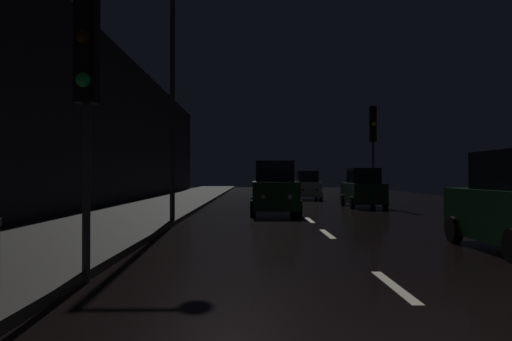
% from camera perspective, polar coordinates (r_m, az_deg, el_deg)
% --- Properties ---
extents(ground, '(25.71, 84.00, 0.02)m').
position_cam_1_polar(ground, '(28.97, 3.62, -3.70)').
color(ground, black).
extents(sidewalk_left, '(4.40, 84.00, 0.15)m').
position_cam_1_polar(sidewalk_left, '(29.27, -9.52, -3.49)').
color(sidewalk_left, '#33302D').
rests_on(sidewalk_left, ground).
extents(building_facade_left, '(0.80, 63.00, 8.18)m').
position_cam_1_polar(building_facade_left, '(26.50, -16.30, 4.91)').
color(building_facade_left, black).
rests_on(building_facade_left, ground).
extents(lane_centerline, '(0.16, 31.39, 0.01)m').
position_cam_1_polar(lane_centerline, '(23.01, 4.65, -4.47)').
color(lane_centerline, beige).
rests_on(lane_centerline, ground).
extents(traffic_light_near_left, '(0.31, 0.46, 4.54)m').
position_cam_1_polar(traffic_light_near_left, '(8.25, -18.06, 11.34)').
color(traffic_light_near_left, '#38383A').
rests_on(traffic_light_near_left, ground).
extents(traffic_light_far_right, '(0.33, 0.47, 5.25)m').
position_cam_1_polar(traffic_light_far_right, '(28.29, 12.68, 4.06)').
color(traffic_light_far_right, '#38383A').
rests_on(traffic_light_far_right, ground).
extents(streetlamp_overhead, '(1.70, 0.44, 8.33)m').
position_cam_1_polar(streetlamp_overhead, '(17.14, -7.70, 12.37)').
color(streetlamp_overhead, '#2D2D30').
rests_on(streetlamp_overhead, ground).
extents(car_approaching_headlights, '(1.99, 4.31, 2.17)m').
position_cam_1_polar(car_approaching_headlights, '(21.63, 2.02, -2.10)').
color(car_approaching_headlights, '#0F3819').
rests_on(car_approaching_headlights, ground).
extents(car_parked_right_far, '(1.79, 3.87, 1.95)m').
position_cam_1_polar(car_parked_right_far, '(26.80, 11.63, -2.01)').
color(car_parked_right_far, '#0F3819').
rests_on(car_parked_right_far, ground).
extents(car_distant_taillights, '(1.73, 3.75, 1.89)m').
position_cam_1_polar(car_distant_taillights, '(34.92, 5.60, -1.73)').
color(car_distant_taillights, '#A5A8AD').
rests_on(car_distant_taillights, ground).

